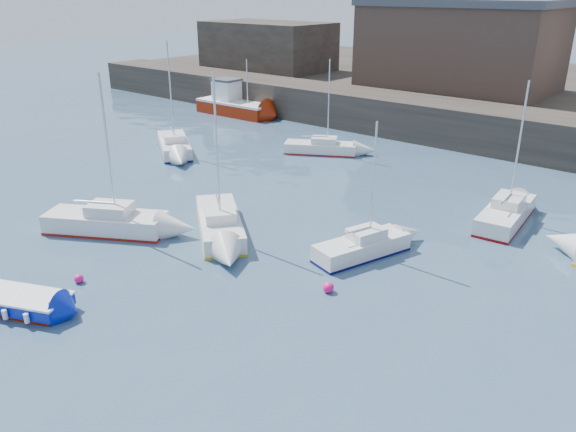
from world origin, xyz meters
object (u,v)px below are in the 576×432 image
Objects in this scene: sailboat_b at (220,223)px; buoy_far at (362,241)px; sailboat_c at (362,246)px; fishing_boat at (234,103)px; sailboat_h at (321,147)px; sailboat_a at (107,222)px; sailboat_e at (174,145)px; buoy_near at (80,283)px; buoy_mid at (328,292)px; blue_dinghy at (21,302)px; sailboat_f at (506,213)px.

sailboat_b reaches higher than buoy_far.
sailboat_c is (6.87, 2.28, -0.04)m from sailboat_b.
sailboat_h is at bearing -21.38° from fishing_boat.
sailboat_a is 0.98× the size of sailboat_e.
sailboat_e is at bearing 166.89° from buoy_far.
sailboat_e reaches higher than sailboat_b.
sailboat_c reaches higher than buoy_near.
buoy_far is at bearing 121.81° from sailboat_c.
buoy_mid is at bearing -24.34° from sailboat_e.
sailboat_e is 18.18× the size of buoy_far.
sailboat_c is (7.26, 12.12, 0.08)m from blue_dinghy.
sailboat_c is 0.91× the size of sailboat_h.
sailboat_f is at bearing 44.68° from sailboat_b.
buoy_near is 0.89× the size of buoy_far.
sailboat_c is at bearing 27.49° from sailboat_a.
sailboat_a is 1.16× the size of sailboat_h.
fishing_boat is 1.00× the size of sailboat_e.
sailboat_h is (-0.42, 18.31, -0.11)m from sailboat_a.
sailboat_f is (3.56, 8.03, 0.04)m from sailboat_c.
sailboat_b is (19.36, -20.47, -0.50)m from fishing_boat.
buoy_far is (10.80, -11.14, -0.44)m from sailboat_h.
sailboat_a is at bearing -52.42° from sailboat_e.
sailboat_h reaches higher than buoy_near.
buoy_near is at bearing -121.78° from buoy_far.
blue_dinghy is 0.50× the size of sailboat_e.
sailboat_a is at bearing 133.93° from buoy_near.
sailboat_e is 20.44× the size of buoy_near.
sailboat_b is at bearing -135.32° from sailboat_f.
sailboat_c is at bearing 18.34° from sailboat_b.
blue_dinghy is 14.92m from buoy_far.
sailboat_h is at bearing 132.97° from sailboat_c.
fishing_boat is at bearing 145.25° from sailboat_c.
blue_dinghy is at bearing -82.64° from buoy_near.
sailboat_e reaches higher than sailboat_a.
sailboat_c is at bearing -58.19° from buoy_far.
sailboat_f is (29.78, -10.16, -0.51)m from fishing_boat.
sailboat_f is 18.39× the size of buoy_near.
sailboat_c is at bearing -16.15° from sailboat_e.
sailboat_h is at bearing 127.56° from buoy_mid.
sailboat_e reaches higher than sailboat_f.
sailboat_f is 1.07× the size of sailboat_h.
sailboat_a reaches higher than buoy_far.
buoy_mid is at bearing -52.44° from sailboat_h.
blue_dinghy is at bearing -133.36° from buoy_mid.
fishing_boat is at bearing 123.86° from buoy_near.
sailboat_b is 20.16× the size of buoy_near.
sailboat_e is at bearing -142.21° from sailboat_h.
buoy_near is (18.63, -27.77, -1.01)m from fishing_boat.
fishing_boat is 20.47× the size of buoy_near.
sailboat_c is 15.67× the size of buoy_near.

